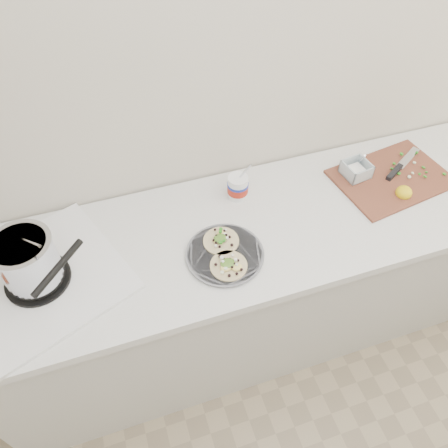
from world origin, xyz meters
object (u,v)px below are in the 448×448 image
object	(u,v)px
stove	(32,268)
cutboard	(389,175)
taco_plate	(225,253)
tub	(239,185)

from	to	relation	value
stove	cutboard	world-z (taller)	stove
stove	cutboard	bearing A→B (deg)	-18.28
taco_plate	stove	bearing A→B (deg)	171.88
stove	tub	xyz separation A→B (m)	(0.81, 0.19, -0.02)
taco_plate	tub	world-z (taller)	tub
stove	taco_plate	size ratio (longest dim) A/B	2.41
taco_plate	cutboard	world-z (taller)	cutboard
tub	taco_plate	bearing A→B (deg)	-118.62
cutboard	taco_plate	bearing A→B (deg)	-176.07
taco_plate	tub	bearing A→B (deg)	61.38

